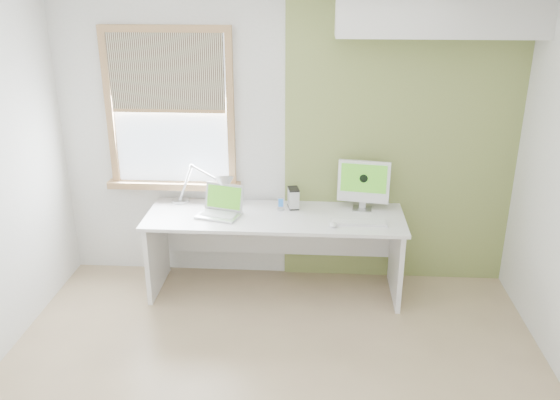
# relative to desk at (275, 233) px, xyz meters

# --- Properties ---
(room) EXTENTS (4.04, 3.54, 2.64)m
(room) POSITION_rel_desk_xyz_m (0.07, -1.44, 0.77)
(room) COLOR tan
(room) RESTS_ON ground
(accent_wall) EXTENTS (2.00, 0.02, 2.60)m
(accent_wall) POSITION_rel_desk_xyz_m (1.07, 0.30, 0.77)
(accent_wall) COLOR olive
(accent_wall) RESTS_ON room
(soffit) EXTENTS (1.60, 0.40, 0.42)m
(soffit) POSITION_rel_desk_xyz_m (1.27, 0.13, 1.87)
(soffit) COLOR white
(soffit) RESTS_ON room
(window) EXTENTS (1.20, 0.14, 1.42)m
(window) POSITION_rel_desk_xyz_m (-0.93, 0.27, 1.01)
(window) COLOR olive
(window) RESTS_ON room
(desk) EXTENTS (2.20, 0.70, 0.73)m
(desk) POSITION_rel_desk_xyz_m (0.00, 0.00, 0.00)
(desk) COLOR white
(desk) RESTS_ON room
(desk_lamp) EXTENTS (0.63, 0.35, 0.37)m
(desk_lamp) POSITION_rel_desk_xyz_m (-0.52, 0.09, 0.39)
(desk_lamp) COLOR #B7BABC
(desk_lamp) RESTS_ON desk
(laptop) EXTENTS (0.41, 0.36, 0.25)m
(laptop) POSITION_rel_desk_xyz_m (-0.46, -0.06, 0.26)
(laptop) COLOR #B7BABC
(laptop) RESTS_ON desk
(phone_dock) EXTENTS (0.07, 0.07, 0.12)m
(phone_dock) POSITION_rel_desk_xyz_m (0.04, 0.06, 0.23)
(phone_dock) COLOR #B7BABC
(phone_dock) RESTS_ON desk
(external_drive) EXTENTS (0.11, 0.15, 0.18)m
(external_drive) POSITION_rel_desk_xyz_m (0.15, 0.12, 0.29)
(external_drive) COLOR #B7BABC
(external_drive) RESTS_ON desk
(imac) EXTENTS (0.45, 0.17, 0.44)m
(imac) POSITION_rel_desk_xyz_m (0.75, 0.13, 0.44)
(imac) COLOR #B7BABC
(imac) RESTS_ON desk
(keyboard) EXTENTS (0.47, 0.14, 0.02)m
(keyboard) POSITION_rel_desk_xyz_m (0.70, -0.19, 0.21)
(keyboard) COLOR white
(keyboard) RESTS_ON desk
(mouse) EXTENTS (0.06, 0.10, 0.03)m
(mouse) POSITION_rel_desk_xyz_m (0.49, -0.27, 0.21)
(mouse) COLOR white
(mouse) RESTS_ON desk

